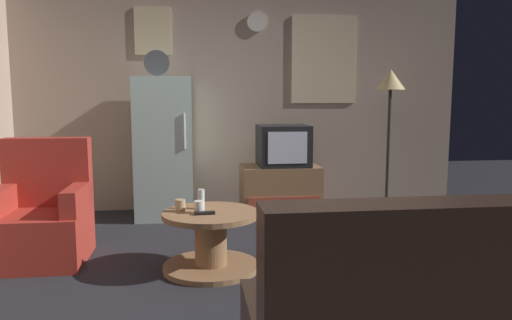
{
  "coord_description": "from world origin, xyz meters",
  "views": [
    {
      "loc": [
        -0.56,
        -3.21,
        1.28
      ],
      "look_at": [
        -0.01,
        0.9,
        0.75
      ],
      "focal_mm": 34.03,
      "sensor_mm": 36.0,
      "label": 1
    }
  ],
  "objects_px": {
    "wine_glass": "(201,199)",
    "mug_ceramic_white": "(199,207)",
    "standing_lamp": "(390,91)",
    "armchair": "(43,218)",
    "mug_ceramic_tan": "(180,206)",
    "fridge": "(164,148)",
    "remote_control": "(205,213)",
    "book_stack": "(346,213)",
    "tv_stand": "(280,191)",
    "coffee_table": "(211,241)",
    "crt_tv": "(283,145)"
  },
  "relations": [
    {
      "from": "coffee_table",
      "to": "remote_control",
      "type": "distance_m",
      "value": 0.25
    },
    {
      "from": "mug_ceramic_white",
      "to": "standing_lamp",
      "type": "bearing_deg",
      "value": 36.93
    },
    {
      "from": "fridge",
      "to": "remote_control",
      "type": "relative_size",
      "value": 11.8
    },
    {
      "from": "tv_stand",
      "to": "crt_tv",
      "type": "relative_size",
      "value": 1.56
    },
    {
      "from": "tv_stand",
      "to": "coffee_table",
      "type": "height_order",
      "value": "tv_stand"
    },
    {
      "from": "mug_ceramic_white",
      "to": "remote_control",
      "type": "bearing_deg",
      "value": -53.45
    },
    {
      "from": "tv_stand",
      "to": "crt_tv",
      "type": "bearing_deg",
      "value": -1.68
    },
    {
      "from": "mug_ceramic_tan",
      "to": "fridge",
      "type": "bearing_deg",
      "value": 96.96
    },
    {
      "from": "fridge",
      "to": "mug_ceramic_white",
      "type": "bearing_deg",
      "value": -78.89
    },
    {
      "from": "tv_stand",
      "to": "armchair",
      "type": "relative_size",
      "value": 0.87
    },
    {
      "from": "fridge",
      "to": "book_stack",
      "type": "relative_size",
      "value": 8.22
    },
    {
      "from": "wine_glass",
      "to": "remote_control",
      "type": "xyz_separation_m",
      "value": [
        0.02,
        -0.19,
        -0.06
      ]
    },
    {
      "from": "crt_tv",
      "to": "mug_ceramic_white",
      "type": "xyz_separation_m",
      "value": [
        -0.93,
        -1.63,
        -0.28
      ]
    },
    {
      "from": "wine_glass",
      "to": "remote_control",
      "type": "bearing_deg",
      "value": -84.07
    },
    {
      "from": "standing_lamp",
      "to": "mug_ceramic_tan",
      "type": "bearing_deg",
      "value": -145.98
    },
    {
      "from": "standing_lamp",
      "to": "mug_ceramic_tan",
      "type": "distance_m",
      "value": 2.84
    },
    {
      "from": "fridge",
      "to": "remote_control",
      "type": "xyz_separation_m",
      "value": [
        0.38,
        -1.8,
        -0.3
      ]
    },
    {
      "from": "mug_ceramic_tan",
      "to": "armchair",
      "type": "xyz_separation_m",
      "value": [
        -1.09,
        0.36,
        -0.15
      ]
    },
    {
      "from": "standing_lamp",
      "to": "mug_ceramic_tan",
      "type": "relative_size",
      "value": 17.67
    },
    {
      "from": "book_stack",
      "to": "wine_glass",
      "type": "bearing_deg",
      "value": -139.86
    },
    {
      "from": "fridge",
      "to": "wine_glass",
      "type": "relative_size",
      "value": 11.8
    },
    {
      "from": "armchair",
      "to": "book_stack",
      "type": "bearing_deg",
      "value": 20.39
    },
    {
      "from": "mug_ceramic_white",
      "to": "book_stack",
      "type": "height_order",
      "value": "mug_ceramic_white"
    },
    {
      "from": "fridge",
      "to": "book_stack",
      "type": "bearing_deg",
      "value": -7.58
    },
    {
      "from": "coffee_table",
      "to": "book_stack",
      "type": "bearing_deg",
      "value": 43.55
    },
    {
      "from": "book_stack",
      "to": "armchair",
      "type": "bearing_deg",
      "value": -159.61
    },
    {
      "from": "wine_glass",
      "to": "mug_ceramic_white",
      "type": "xyz_separation_m",
      "value": [
        -0.02,
        -0.14,
        -0.03
      ]
    },
    {
      "from": "fridge",
      "to": "standing_lamp",
      "type": "bearing_deg",
      "value": -3.9
    },
    {
      "from": "standing_lamp",
      "to": "coffee_table",
      "type": "height_order",
      "value": "standing_lamp"
    },
    {
      "from": "mug_ceramic_white",
      "to": "armchair",
      "type": "height_order",
      "value": "armchair"
    },
    {
      "from": "crt_tv",
      "to": "mug_ceramic_white",
      "type": "relative_size",
      "value": 6.0
    },
    {
      "from": "standing_lamp",
      "to": "armchair",
      "type": "height_order",
      "value": "standing_lamp"
    },
    {
      "from": "remote_control",
      "to": "book_stack",
      "type": "height_order",
      "value": "remote_control"
    },
    {
      "from": "mug_ceramic_tan",
      "to": "book_stack",
      "type": "bearing_deg",
      "value": 39.02
    },
    {
      "from": "coffee_table",
      "to": "remote_control",
      "type": "height_order",
      "value": "remote_control"
    },
    {
      "from": "mug_ceramic_white",
      "to": "wine_glass",
      "type": "bearing_deg",
      "value": 82.96
    },
    {
      "from": "crt_tv",
      "to": "tv_stand",
      "type": "bearing_deg",
      "value": 178.32
    },
    {
      "from": "armchair",
      "to": "book_stack",
      "type": "xyz_separation_m",
      "value": [
        2.84,
        1.05,
        -0.3
      ]
    },
    {
      "from": "book_stack",
      "to": "tv_stand",
      "type": "bearing_deg",
      "value": 168.11
    },
    {
      "from": "crt_tv",
      "to": "fridge",
      "type": "bearing_deg",
      "value": 175.02
    },
    {
      "from": "coffee_table",
      "to": "mug_ceramic_white",
      "type": "relative_size",
      "value": 8.0
    },
    {
      "from": "armchair",
      "to": "fridge",
      "type": "bearing_deg",
      "value": 56.08
    },
    {
      "from": "coffee_table",
      "to": "mug_ceramic_white",
      "type": "bearing_deg",
      "value": -158.7
    },
    {
      "from": "fridge",
      "to": "armchair",
      "type": "xyz_separation_m",
      "value": [
        -0.88,
        -1.31,
        -0.42
      ]
    },
    {
      "from": "wine_glass",
      "to": "mug_ceramic_white",
      "type": "bearing_deg",
      "value": -97.04
    },
    {
      "from": "tv_stand",
      "to": "remote_control",
      "type": "xyz_separation_m",
      "value": [
        -0.86,
        -1.69,
        0.18
      ]
    },
    {
      "from": "remote_control",
      "to": "armchair",
      "type": "xyz_separation_m",
      "value": [
        -1.26,
        0.48,
        -0.12
      ]
    },
    {
      "from": "standing_lamp",
      "to": "remote_control",
      "type": "xyz_separation_m",
      "value": [
        -2.06,
        -1.63,
        -0.9
      ]
    },
    {
      "from": "crt_tv",
      "to": "remote_control",
      "type": "relative_size",
      "value": 3.6
    },
    {
      "from": "mug_ceramic_tan",
      "to": "remote_control",
      "type": "height_order",
      "value": "mug_ceramic_tan"
    }
  ]
}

